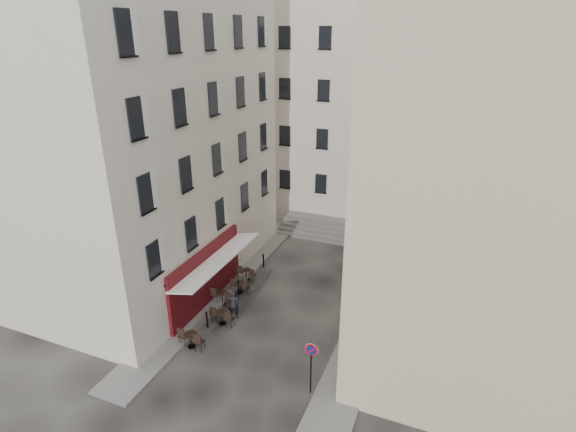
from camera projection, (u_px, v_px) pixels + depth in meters
The scene contains 18 objects.
ground at pixel (272, 331), 23.37m from camera, with size 90.00×90.00×0.00m, color black.
sidewalk_left at pixel (232, 277), 28.33m from camera, with size 2.00×22.00×0.12m, color slate.
sidewalk_right at pixel (370, 317), 24.35m from camera, with size 2.00×18.00×0.12m, color slate.
building_left at pixel (123, 109), 25.62m from camera, with size 12.20×16.20×20.60m.
building_right at pixel (526, 161), 19.14m from camera, with size 12.20×14.20×18.60m.
building_back at pixel (354, 99), 36.40m from camera, with size 18.20×10.20×18.60m.
cafe_storefront at pixel (208, 275), 25.00m from camera, with size 1.74×7.30×3.50m.
stone_steps at pixel (339, 231), 33.98m from camera, with size 9.00×3.15×0.80m.
bollard_near at pixel (207, 319), 23.44m from camera, with size 0.12×0.12×0.98m.
bollard_mid at pixel (238, 286), 26.44m from camera, with size 0.12×0.12×0.98m.
bollard_far at pixel (263, 260), 29.43m from camera, with size 0.12×0.12×0.98m.
no_parking_sign at pixel (311, 359), 18.72m from camera, with size 0.58×0.10×2.55m.
bistro_table_a at pixel (191, 339), 21.99m from camera, with size 1.40×0.66×0.99m.
bistro_table_b at pixel (222, 316), 23.73m from camera, with size 1.34×0.63×0.94m.
bistro_table_c at pixel (223, 297), 25.47m from camera, with size 1.37×0.64×0.97m.
bistro_table_d at pixel (241, 286), 26.62m from camera, with size 1.21×0.57×0.85m.
bistro_table_e at pixel (247, 273), 28.04m from camera, with size 1.22×0.57×0.86m.
pedestrian at pixel (233, 304), 24.10m from camera, with size 0.63×0.41×1.72m, color black.
Camera 1 is at (8.04, -17.54, 14.51)m, focal length 28.00 mm.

